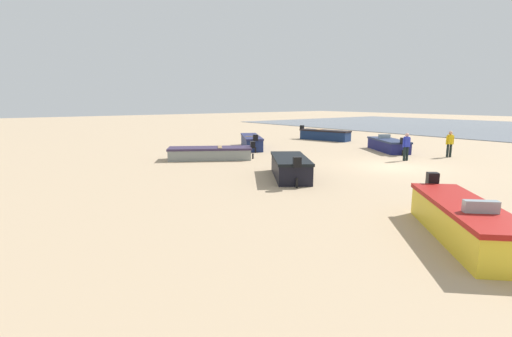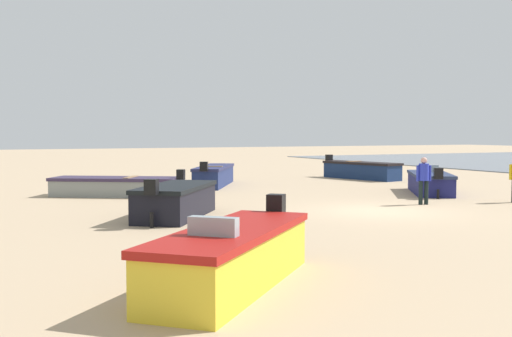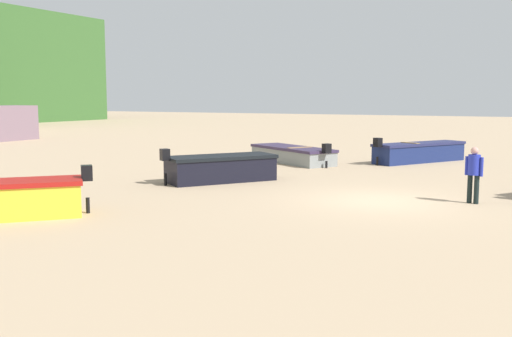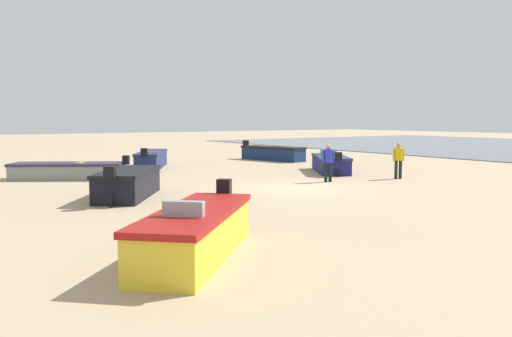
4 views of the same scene
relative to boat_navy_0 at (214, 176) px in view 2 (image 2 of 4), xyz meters
name	(u,v)px [view 2 (image 2 of 4)]	position (x,y,z in m)	size (l,w,h in m)	color
ground_plane	(379,211)	(-11.03, -1.22, -0.46)	(160.00, 160.00, 0.00)	tan
boat_navy_0	(214,176)	(0.00, 0.00, 0.00)	(4.96, 3.61, 1.23)	navy
boat_black_1	(176,201)	(-9.71, 4.98, 0.01)	(4.07, 3.48, 1.26)	black
boat_yellow_2	(232,257)	(-18.03, 6.72, 0.02)	(4.16, 4.08, 1.26)	gold
boat_grey_3	(116,186)	(-2.88, 5.17, -0.09)	(3.90, 4.99, 1.05)	gray
boat_navy_4	(430,183)	(-7.08, -6.63, -0.04)	(4.30, 3.51, 1.15)	navy
boat_navy_5	(361,170)	(0.59, -8.55, 0.00)	(4.91, 2.23, 1.22)	navy
beach_walker_foreground	(424,177)	(-10.19, -3.68, 0.49)	(0.43, 0.53, 1.62)	black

